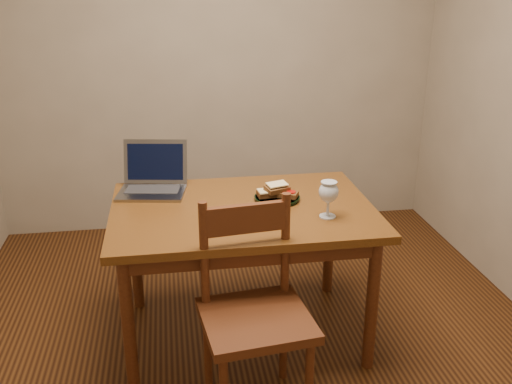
{
  "coord_description": "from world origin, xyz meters",
  "views": [
    {
      "loc": [
        -0.37,
        -2.51,
        1.82
      ],
      "look_at": [
        0.05,
        0.13,
        0.8
      ],
      "focal_mm": 40.0,
      "sensor_mm": 36.0,
      "label": 1
    }
  ],
  "objects": [
    {
      "name": "plate",
      "position": [
        0.16,
        0.16,
        0.75
      ],
      "size": [
        0.24,
        0.24,
        0.02
      ],
      "primitive_type": "cylinder",
      "color": "black",
      "rests_on": "table"
    },
    {
      "name": "sandwich_top",
      "position": [
        0.16,
        0.16,
        0.81
      ],
      "size": [
        0.14,
        0.11,
        0.04
      ],
      "primitive_type": null,
      "rotation": [
        0.0,
        0.0,
        0.38
      ],
      "color": "#381E0C",
      "rests_on": "plate"
    },
    {
      "name": "front_wall",
      "position": [
        0.0,
        -1.61,
        1.3
      ],
      "size": [
        3.2,
        0.02,
        2.6
      ],
      "primitive_type": "cube",
      "color": "gray",
      "rests_on": "floor"
    },
    {
      "name": "sandwich_tomato",
      "position": [
        0.21,
        0.14,
        0.78
      ],
      "size": [
        0.13,
        0.11,
        0.04
      ],
      "primitive_type": null,
      "rotation": [
        0.0,
        0.0,
        -0.48
      ],
      "color": "#381E0C",
      "rests_on": "plate"
    },
    {
      "name": "sandwich_cheese",
      "position": [
        0.12,
        0.17,
        0.78
      ],
      "size": [
        0.13,
        0.08,
        0.04
      ],
      "primitive_type": null,
      "rotation": [
        0.0,
        0.0,
        0.08
      ],
      "color": "#381E0C",
      "rests_on": "plate"
    },
    {
      "name": "chair",
      "position": [
        -0.05,
        -0.46,
        0.52
      ],
      "size": [
        0.5,
        0.48,
        0.48
      ],
      "rotation": [
        0.0,
        0.0,
        0.12
      ],
      "color": "#401B0D",
      "rests_on": "floor"
    },
    {
      "name": "milk_glass",
      "position": [
        0.36,
        -0.1,
        0.83
      ],
      "size": [
        0.09,
        0.09,
        0.18
      ],
      "primitive_type": null,
      "color": "white",
      "rests_on": "table"
    },
    {
      "name": "floor",
      "position": [
        0.0,
        0.0,
        -0.01
      ],
      "size": [
        3.2,
        3.2,
        0.02
      ],
      "primitive_type": "cube",
      "color": "black",
      "rests_on": "ground"
    },
    {
      "name": "table",
      "position": [
        -0.03,
        0.09,
        0.65
      ],
      "size": [
        1.3,
        0.9,
        0.74
      ],
      "color": "#43270B",
      "rests_on": "floor"
    },
    {
      "name": "laptop",
      "position": [
        -0.47,
        0.41,
        0.81
      ],
      "size": [
        0.39,
        0.37,
        0.25
      ],
      "rotation": [
        0.0,
        0.0,
        -0.17
      ],
      "color": "slate",
      "rests_on": "table"
    },
    {
      "name": "back_wall",
      "position": [
        0.0,
        1.61,
        1.3
      ],
      "size": [
        3.2,
        0.02,
        2.6
      ],
      "primitive_type": "cube",
      "color": "gray",
      "rests_on": "floor"
    }
  ]
}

